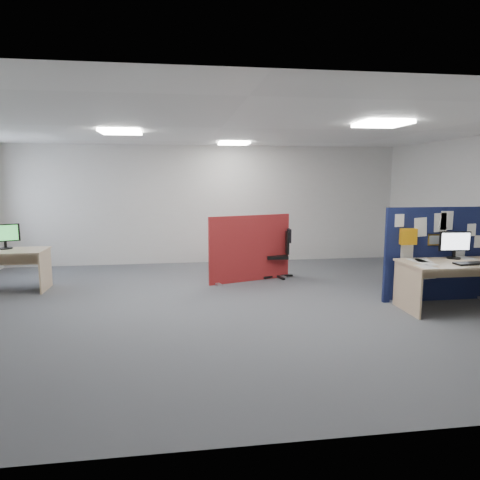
{
  "coord_description": "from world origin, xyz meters",
  "views": [
    {
      "loc": [
        -0.63,
        -6.39,
        1.99
      ],
      "look_at": [
        0.31,
        0.23,
        1.0
      ],
      "focal_mm": 32.0,
      "sensor_mm": 36.0,
      "label": 1
    }
  ],
  "objects": [
    {
      "name": "second_desk",
      "position": [
        -3.68,
        1.45,
        0.54
      ],
      "size": [
        1.41,
        0.71,
        0.73
      ],
      "color": "#D8B28A",
      "rests_on": "floor"
    },
    {
      "name": "monitor_main",
      "position": [
        3.58,
        -0.39,
        0.97
      ],
      "size": [
        0.49,
        0.2,
        0.42
      ],
      "rotation": [
        0.0,
        0.0,
        -0.09
      ],
      "color": "black",
      "rests_on": "main_desk"
    },
    {
      "name": "red_divider",
      "position": [
        0.69,
        1.56,
        0.62
      ],
      "size": [
        1.63,
        0.55,
        1.27
      ],
      "rotation": [
        0.0,
        0.0,
        0.3
      ],
      "color": "maroon",
      "rests_on": "floor"
    },
    {
      "name": "desk_papers",
      "position": [
        3.26,
        -0.61,
        0.73
      ],
      "size": [
        1.49,
        0.85,
        0.0
      ],
      "color": "white",
      "rests_on": "main_desk"
    },
    {
      "name": "main_desk",
      "position": [
        3.58,
        -0.61,
        0.56
      ],
      "size": [
        1.85,
        0.82,
        0.73
      ],
      "color": "#D8B28A",
      "rests_on": "floor"
    },
    {
      "name": "office_chair",
      "position": [
        1.36,
        1.76,
        0.55
      ],
      "size": [
        0.62,
        0.64,
        0.96
      ],
      "rotation": [
        0.0,
        0.0,
        -0.07
      ],
      "color": "black",
      "rests_on": "floor"
    },
    {
      "name": "ceiling_lights",
      "position": [
        0.33,
        0.67,
        2.67
      ],
      "size": [
        4.1,
        4.1,
        0.04
      ],
      "color": "white",
      "rests_on": "ceiling"
    },
    {
      "name": "wall_back",
      "position": [
        0.0,
        3.5,
        1.35
      ],
      "size": [
        9.0,
        0.02,
        2.7
      ],
      "primitive_type": "cube",
      "color": "silver",
      "rests_on": "floor"
    },
    {
      "name": "keyboard",
      "position": [
        3.54,
        -0.82,
        0.74
      ],
      "size": [
        0.46,
        0.21,
        0.02
      ],
      "primitive_type": "cube",
      "rotation": [
        0.0,
        0.0,
        0.07
      ],
      "color": "black",
      "rests_on": "main_desk"
    },
    {
      "name": "wall_front",
      "position": [
        0.0,
        -3.5,
        1.35
      ],
      "size": [
        9.0,
        0.02,
        2.7
      ],
      "primitive_type": "cube",
      "color": "silver",
      "rests_on": "floor"
    },
    {
      "name": "ceiling",
      "position": [
        0.0,
        0.0,
        2.7
      ],
      "size": [
        9.0,
        7.0,
        0.02
      ],
      "primitive_type": "cube",
      "color": "white",
      "rests_on": "wall_back"
    },
    {
      "name": "navy_divider",
      "position": [
        3.46,
        -0.15,
        0.77
      ],
      "size": [
        1.84,
        0.3,
        1.52
      ],
      "color": "#0F0E36",
      "rests_on": "floor"
    },
    {
      "name": "floor",
      "position": [
        0.0,
        0.0,
        0.0
      ],
      "size": [
        9.0,
        9.0,
        0.0
      ],
      "primitive_type": "plane",
      "color": "#54575C",
      "rests_on": "ground"
    },
    {
      "name": "monitor_second",
      "position": [
        -3.69,
        1.56,
        0.97
      ],
      "size": [
        0.47,
        0.22,
        0.44
      ],
      "rotation": [
        0.0,
        0.0,
        0.34
      ],
      "color": "black",
      "rests_on": "second_desk"
    }
  ]
}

